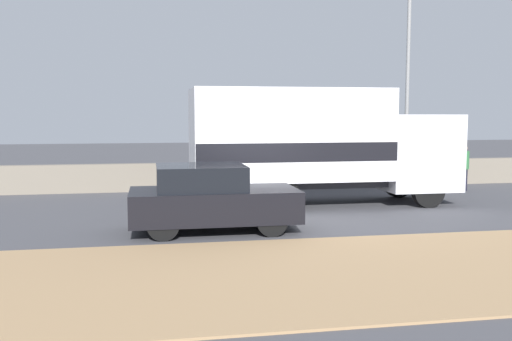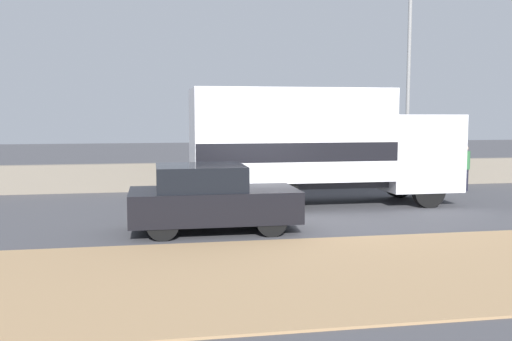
% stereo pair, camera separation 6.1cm
% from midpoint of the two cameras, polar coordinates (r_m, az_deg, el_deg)
% --- Properties ---
extents(ground_plane, '(80.00, 80.00, 0.00)m').
position_cam_midpoint_polar(ground_plane, '(14.93, 0.67, -5.01)').
color(ground_plane, '#47474C').
extents(dirt_shoulder_foreground, '(60.00, 5.16, 0.04)m').
position_cam_midpoint_polar(dirt_shoulder_foreground, '(10.17, 6.22, -10.08)').
color(dirt_shoulder_foreground, tan).
rests_on(dirt_shoulder_foreground, ground_plane).
extents(stone_wall_backdrop, '(60.00, 0.35, 1.00)m').
position_cam_midpoint_polar(stone_wall_backdrop, '(20.98, -2.63, -0.52)').
color(stone_wall_backdrop, gray).
rests_on(stone_wall_backdrop, ground_plane).
extents(street_lamp, '(0.56, 0.28, 8.23)m').
position_cam_midpoint_polar(street_lamp, '(22.33, 14.88, 10.43)').
color(street_lamp, gray).
rests_on(street_lamp, ground_plane).
extents(box_truck, '(8.02, 2.58, 3.51)m').
position_cam_midpoint_polar(box_truck, '(17.30, 5.78, 2.81)').
color(box_truck, silver).
rests_on(box_truck, ground_plane).
extents(car_hatchback, '(3.93, 1.86, 1.58)m').
position_cam_midpoint_polar(car_hatchback, '(13.48, -4.67, -2.79)').
color(car_hatchback, black).
rests_on(car_hatchback, ground_plane).
extents(pedestrian, '(0.36, 0.36, 1.64)m').
position_cam_midpoint_polar(pedestrian, '(21.86, 19.99, 0.32)').
color(pedestrian, '#1E1E2D').
rests_on(pedestrian, ground_plane).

